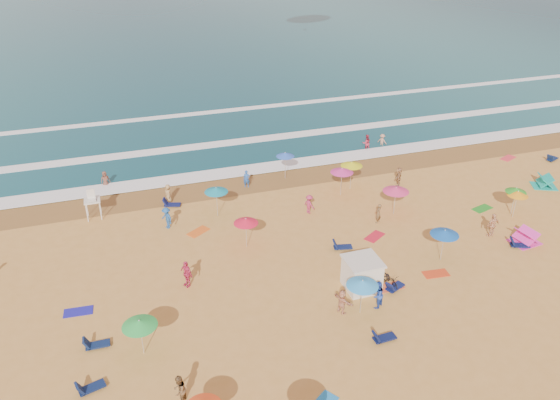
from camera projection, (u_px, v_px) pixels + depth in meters
name	position (u px, v px, depth m)	size (l,w,h in m)	color
ground	(284.00, 262.00, 37.30)	(220.00, 220.00, 0.00)	gold
ocean	(149.00, 31.00, 107.70)	(220.00, 140.00, 0.18)	#0C4756
wet_sand	(239.00, 185.00, 47.77)	(220.00, 220.00, 0.00)	olive
surf_foam	(217.00, 147.00, 55.12)	(200.00, 18.70, 0.05)	white
cabana	(362.00, 275.00, 34.32)	(2.00, 2.00, 2.00)	silver
cabana_roof	(363.00, 261.00, 33.82)	(2.20, 2.20, 0.12)	silver
bicycle	(390.00, 279.00, 34.85)	(0.58, 1.67, 0.88)	black
lifeguard_stand	(93.00, 206.00, 42.19)	(1.20, 1.20, 2.10)	white
beach_umbrellas	(276.00, 235.00, 36.25)	(46.24, 28.58, 0.79)	yellow
loungers	(340.00, 262.00, 37.05)	(44.06, 20.11, 0.34)	#0F204B
towels	(299.00, 278.00, 35.67)	(57.40, 23.65, 0.03)	red
popup_tents	(537.00, 205.00, 43.23)	(10.12, 9.01, 1.20)	#FC38BC
beachgoers	(281.00, 225.00, 40.15)	(40.95, 27.53, 2.12)	#D43562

